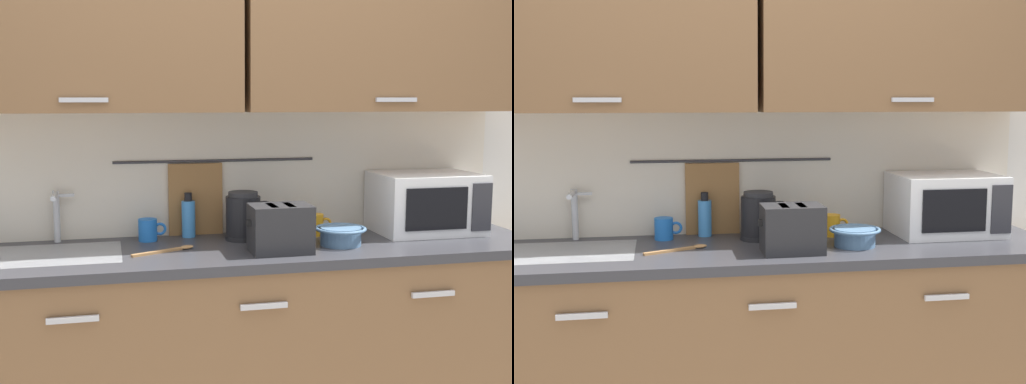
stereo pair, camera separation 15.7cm
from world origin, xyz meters
The scene contains 11 objects.
counter_unit centered at (-0.01, 0.30, 0.46)m, with size 2.53×0.64×0.90m.
back_wall_assembly centered at (0.00, 0.53, 1.52)m, with size 3.70×0.41×2.50m.
sink_faucet centered at (-0.77, 0.53, 1.04)m, with size 0.09×0.17×0.22m.
microwave centered at (0.86, 0.41, 1.04)m, with size 0.46×0.35×0.27m.
electric_kettle centered at (0.02, 0.43, 1.00)m, with size 0.23×0.16×0.21m.
dish_soap_bottle centered at (-0.21, 0.53, 0.99)m, with size 0.06×0.06×0.20m.
mug_near_sink centered at (-0.39, 0.49, 0.95)m, with size 0.12×0.08×0.09m.
mixing_bowl centered at (0.39, 0.23, 0.94)m, with size 0.21×0.21×0.08m.
toaster centered at (0.11, 0.16, 1.00)m, with size 0.26×0.17×0.19m.
mug_by_kettle centered at (0.34, 0.45, 0.95)m, with size 0.12×0.08×0.09m.
wooden_spoon centered at (-0.31, 0.27, 0.91)m, with size 0.26×0.14×0.01m.
Camera 1 is at (-0.55, -2.33, 1.51)m, focal length 46.51 mm.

